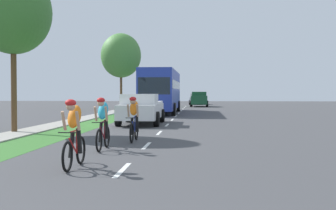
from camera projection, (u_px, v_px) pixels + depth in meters
name	position (u px, v px, depth m)	size (l,w,h in m)	color
ground_plane	(167.00, 125.00, 22.61)	(120.00, 120.00, 0.00)	#424244
grass_verge	(91.00, 124.00, 22.92)	(1.86, 70.00, 0.01)	#38722D
sidewalk_concrete	(62.00, 124.00, 23.04)	(1.41, 70.00, 0.10)	#9E998E
lane_markings_center	(172.00, 120.00, 26.60)	(0.12, 53.49, 0.01)	white
cyclist_lead	(74.00, 133.00, 9.61)	(0.42, 1.72, 1.58)	black
cyclist_trailing	(103.00, 123.00, 12.67)	(0.42, 1.72, 1.58)	black
cyclist_distant	(134.00, 118.00, 14.85)	(0.42, 1.72, 1.58)	black
pickup_white	(141.00, 109.00, 22.79)	(2.22, 5.10, 1.64)	silver
bus_blue	(161.00, 89.00, 35.09)	(2.78, 11.60, 3.48)	#23389E
suv_dark_green	(199.00, 99.00, 51.00)	(2.15, 4.70, 1.79)	#194C2D
sedan_silver	(196.00, 99.00, 60.01)	(1.98, 4.30, 1.52)	#A5A8AD
street_tree_near	(13.00, 13.00, 17.98)	(3.25, 3.25, 6.94)	brown
street_tree_far	(121.00, 56.00, 42.91)	(4.08, 4.08, 7.71)	brown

